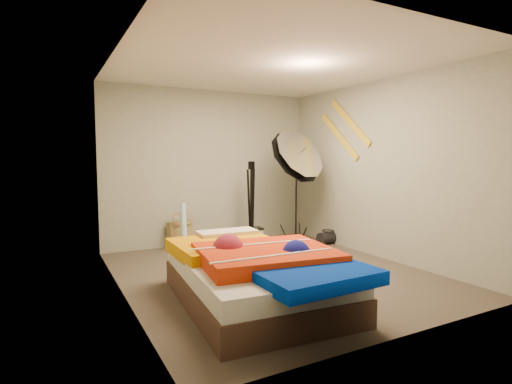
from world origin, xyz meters
TOP-DOWN VIEW (x-y plane):
  - floor at (0.00, 0.00)m, footprint 4.00×4.00m
  - ceiling at (0.00, 0.00)m, footprint 4.00×4.00m
  - wall_back at (0.00, 2.00)m, footprint 3.50×0.00m
  - wall_front at (0.00, -2.00)m, footprint 3.50×0.00m
  - wall_left at (-1.75, 0.00)m, footprint 0.00×4.00m
  - wall_right at (1.75, 0.00)m, footprint 0.00×4.00m
  - tote_bag at (-0.56, 1.90)m, footprint 0.44×0.29m
  - wrapping_roll at (-0.61, 1.57)m, footprint 0.11×0.22m
  - camera_case at (0.49, 1.43)m, footprint 0.29×0.22m
  - duffel_bag at (1.64, 0.99)m, footprint 0.34×0.22m
  - wall_stripe_upper at (1.73, 0.60)m, footprint 0.02×0.91m
  - wall_stripe_lower at (1.73, 0.85)m, footprint 0.02×0.91m
  - bed at (-0.64, -0.79)m, footprint 1.51×2.16m
  - photo_umbrella at (1.04, 1.08)m, footprint 1.08×0.81m
  - camera_tripod at (0.46, 1.43)m, footprint 0.09×0.09m

SIDE VIEW (x-z plane):
  - floor at x=0.00m, z-range 0.00..0.00m
  - duffel_bag at x=1.64m, z-range 0.00..0.20m
  - camera_case at x=0.49m, z-range 0.00..0.27m
  - tote_bag at x=-0.56m, z-range -0.01..0.42m
  - bed at x=-0.64m, z-range 0.00..0.57m
  - wrapping_roll at x=-0.61m, z-range 0.00..0.73m
  - camera_tripod at x=0.46m, z-range 0.10..1.45m
  - wall_back at x=0.00m, z-range -0.50..3.00m
  - wall_front at x=0.00m, z-range -0.50..3.00m
  - wall_left at x=-1.75m, z-range -0.75..3.25m
  - wall_right at x=1.75m, z-range -0.75..3.25m
  - photo_umbrella at x=1.04m, z-range 0.43..2.39m
  - wall_stripe_lower at x=1.73m, z-range 1.36..2.14m
  - wall_stripe_upper at x=1.73m, z-range 1.56..2.34m
  - ceiling at x=0.00m, z-range 2.50..2.50m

